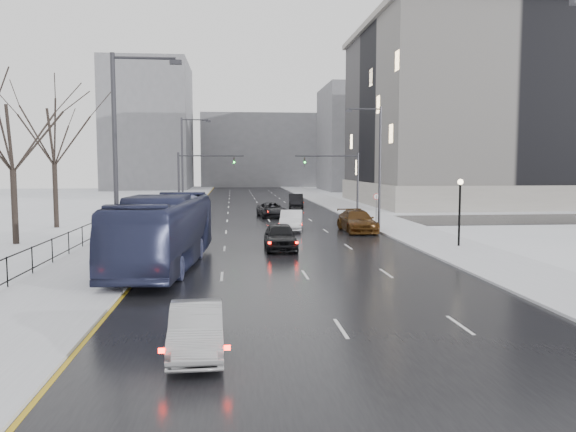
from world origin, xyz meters
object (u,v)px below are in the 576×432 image
object	(u,v)px
sedan_right_near	(291,220)
sedan_right_cross	(272,210)
tree_park_d	(16,246)
bus	(164,231)
streetlight_r_mid	(377,162)
lamppost_r_mid	(460,203)
sedan_center_near	(280,236)
streetlight_l_near	(121,158)
mast_signal_right	(347,178)
sedan_right_distant	(296,201)
tree_park_e	(57,229)
sedan_left_near	(196,329)
streetlight_l_far	(185,162)
mast_signal_left	(190,178)
no_uturn_sign	(376,200)
sedan_right_far	(357,221)

from	to	relation	value
sedan_right_near	sedan_right_cross	size ratio (longest dim) A/B	0.92
tree_park_d	bus	xyz separation A→B (m)	(10.80, -9.20, 1.92)
streetlight_r_mid	lamppost_r_mid	world-z (taller)	streetlight_r_mid
tree_park_d	sedan_center_near	distance (m)	17.72
streetlight_r_mid	streetlight_l_near	bearing A→B (deg)	-129.24
mast_signal_right	sedan_right_distant	distance (m)	18.33
tree_park_e	sedan_left_near	distance (m)	35.69
streetlight_r_mid	sedan_right_near	bearing A→B (deg)	176.08
streetlight_l_far	sedan_right_near	world-z (taller)	streetlight_l_far
mast_signal_left	sedan_center_near	world-z (taller)	mast_signal_left
lamppost_r_mid	sedan_left_near	size ratio (longest dim) A/B	1.02
mast_signal_left	sedan_right_cross	world-z (taller)	mast_signal_left
lamppost_r_mid	mast_signal_right	bearing A→B (deg)	101.54
sedan_right_near	sedan_center_near	bearing A→B (deg)	-91.85
bus	mast_signal_right	bearing A→B (deg)	63.37
tree_park_e	no_uturn_sign	distance (m)	27.50
tree_park_d	bus	world-z (taller)	tree_park_d
sedan_right_cross	sedan_right_far	world-z (taller)	sedan_right_far
streetlight_l_far	streetlight_r_mid	bearing A→B (deg)	-36.30
tree_park_d	streetlight_l_near	size ratio (longest dim) A/B	1.25
streetlight_l_far	sedan_right_distant	size ratio (longest dim) A/B	1.97
streetlight_r_mid	sedan_right_distant	world-z (taller)	streetlight_r_mid
sedan_center_near	sedan_right_far	xyz separation A→B (m)	(6.89, 8.81, 0.02)
streetlight_r_mid	bus	bearing A→B (deg)	-134.93
streetlight_l_far	sedan_right_far	distance (m)	20.02
lamppost_r_mid	sedan_right_near	world-z (taller)	lamppost_r_mid
streetlight_l_far	sedan_center_near	size ratio (longest dim) A/B	2.04
tree_park_e	streetlight_l_near	distance (m)	26.61
no_uturn_sign	sedan_center_near	distance (m)	16.87
mast_signal_right	sedan_right_distant	world-z (taller)	mast_signal_right
streetlight_l_near	mast_signal_right	xyz separation A→B (m)	(15.49, 28.00, -1.51)
sedan_right_cross	sedan_right_far	xyz separation A→B (m)	(5.89, -13.45, 0.11)
streetlight_r_mid	mast_signal_right	distance (m)	8.18
tree_park_e	sedan_right_near	size ratio (longest dim) A/B	2.71
bus	sedan_right_far	size ratio (longest dim) A/B	2.30
streetlight_r_mid	sedan_right_cross	bearing A→B (deg)	121.45
mast_signal_left	no_uturn_sign	xyz separation A→B (m)	(16.53, -4.00, -1.81)
sedan_center_near	sedan_right_distant	distance (m)	35.89
tree_park_e	bus	size ratio (longest dim) A/B	1.00
sedan_left_near	sedan_right_far	size ratio (longest dim) A/B	0.71
streetlight_l_far	sedan_right_distant	xyz separation A→B (m)	(12.67, 13.82, -4.74)
streetlight_l_near	no_uturn_sign	xyz separation A→B (m)	(17.37, 24.00, -3.32)
mast_signal_left	sedan_right_distant	xyz separation A→B (m)	(11.83, 17.82, -3.23)
mast_signal_right	mast_signal_left	xyz separation A→B (m)	(-14.65, 0.00, 0.00)
sedan_left_near	lamppost_r_mid	bearing A→B (deg)	48.25
streetlight_l_far	sedan_left_near	bearing A→B (deg)	-84.88
no_uturn_sign	sedan_right_near	world-z (taller)	no_uturn_sign
streetlight_r_mid	sedan_right_distant	bearing A→B (deg)	98.08
streetlight_l_near	sedan_left_near	distance (m)	10.84
no_uturn_sign	sedan_right_far	size ratio (longest dim) A/B	0.46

